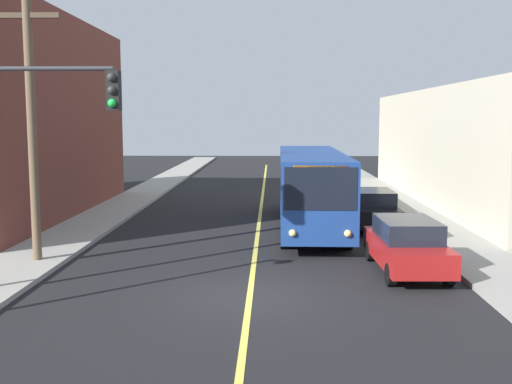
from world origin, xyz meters
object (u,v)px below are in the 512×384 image
object	(u,v)px
parked_car_red	(407,245)
parked_car_black	(372,208)
city_bus	(311,185)
traffic_signal_left_corner	(39,130)
utility_pole_near	(31,100)

from	to	relation	value
parked_car_red	parked_car_black	distance (m)	7.43
city_bus	traffic_signal_left_corner	xyz separation A→B (m)	(-7.61, -9.96, 2.49)
parked_car_black	traffic_signal_left_corner	xyz separation A→B (m)	(-10.21, -9.91, 3.46)
utility_pole_near	traffic_signal_left_corner	distance (m)	3.65
parked_car_red	parked_car_black	size ratio (longest dim) A/B	1.01
utility_pole_near	traffic_signal_left_corner	bearing A→B (deg)	-65.66
parked_car_black	city_bus	bearing A→B (deg)	179.01
parked_car_red	parked_car_black	xyz separation A→B (m)	(0.19, 7.42, 0.00)
parked_car_black	utility_pole_near	size ratio (longest dim) A/B	0.49
city_bus	parked_car_red	distance (m)	7.91
parked_car_black	utility_pole_near	xyz separation A→B (m)	(-11.67, -6.68, 4.31)
parked_car_red	traffic_signal_left_corner	xyz separation A→B (m)	(-10.02, -2.49, 3.46)
parked_car_red	parked_car_black	world-z (taller)	same
city_bus	traffic_signal_left_corner	world-z (taller)	traffic_signal_left_corner
city_bus	parked_car_black	distance (m)	2.78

